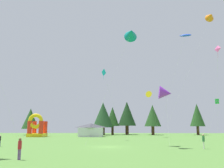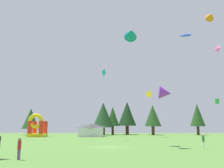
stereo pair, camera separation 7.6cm
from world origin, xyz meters
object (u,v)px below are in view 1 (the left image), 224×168
object	(u,v)px
kite_green_box	(217,101)
person_near_camera	(203,140)
kite_purple_delta	(165,93)
person_left_edge	(0,140)
festival_tent	(91,130)
kite_blue_parafoil	(185,36)
kite_yellow_delta	(150,95)
person_midfield	(20,147)
kite_cyan_diamond	(103,73)
inflatable_orange_dome	(37,128)
kite_teal_delta	(131,34)
kite_orange_delta	(210,16)
kite_pink_diamond	(217,50)

from	to	relation	value
kite_green_box	person_near_camera	distance (m)	27.66
kite_purple_delta	person_left_edge	distance (m)	23.81
festival_tent	kite_blue_parafoil	bearing A→B (deg)	-32.77
kite_blue_parafoil	kite_yellow_delta	world-z (taller)	kite_blue_parafoil
kite_yellow_delta	person_midfield	bearing A→B (deg)	-111.28
kite_yellow_delta	kite_purple_delta	world-z (taller)	kite_yellow_delta
kite_blue_parafoil	kite_purple_delta	xyz separation A→B (m)	(-7.93, -17.53, -14.65)
kite_green_box	kite_blue_parafoil	bearing A→B (deg)	-145.57
kite_cyan_diamond	inflatable_orange_dome	bearing A→B (deg)	143.73
kite_teal_delta	person_left_edge	xyz separation A→B (m)	(-18.58, -3.38, -16.56)
person_left_edge	festival_tent	bearing A→B (deg)	93.43
kite_green_box	person_midfield	distance (m)	46.88
kite_green_box	kite_orange_delta	size ratio (longest dim) A/B	0.33
person_near_camera	kite_pink_diamond	bearing A→B (deg)	158.88
person_near_camera	kite_orange_delta	bearing A→B (deg)	163.42
person_left_edge	inflatable_orange_dome	size ratio (longest dim) A/B	0.28
inflatable_orange_dome	festival_tent	world-z (taller)	inflatable_orange_dome
kite_green_box	person_left_edge	size ratio (longest dim) A/B	5.42
kite_orange_delta	kite_yellow_delta	distance (m)	23.40
inflatable_orange_dome	person_left_edge	bearing A→B (deg)	-80.88
kite_orange_delta	festival_tent	world-z (taller)	kite_orange_delta
person_midfield	festival_tent	bearing A→B (deg)	-72.65
kite_purple_delta	inflatable_orange_dome	bearing A→B (deg)	132.13
kite_teal_delta	person_near_camera	size ratio (longest dim) A/B	10.02
kite_yellow_delta	person_midfield	world-z (taller)	kite_yellow_delta
kite_teal_delta	kite_blue_parafoil	bearing A→B (deg)	46.82
kite_cyan_diamond	kite_pink_diamond	size ratio (longest dim) A/B	0.82
kite_orange_delta	person_near_camera	size ratio (longest dim) A/B	14.35
person_midfield	kite_orange_delta	bearing A→B (deg)	-115.68
kite_blue_parafoil	kite_yellow_delta	size ratio (longest dim) A/B	1.93
kite_cyan_diamond	kite_green_box	size ratio (longest dim) A/B	1.64
person_near_camera	kite_cyan_diamond	bearing A→B (deg)	-133.64
kite_yellow_delta	festival_tent	distance (m)	17.76
kite_blue_parafoil	inflatable_orange_dome	world-z (taller)	kite_blue_parafoil
kite_purple_delta	kite_green_box	bearing A→B (deg)	55.52
kite_cyan_diamond	inflatable_orange_dome	xyz separation A→B (m)	(-17.99, 13.20, -11.62)
kite_cyan_diamond	kite_purple_delta	world-z (taller)	kite_cyan_diamond
kite_cyan_diamond	kite_blue_parafoil	size ratio (longest dim) A/B	0.64
kite_teal_delta	person_near_camera	world-z (taller)	kite_teal_delta
kite_teal_delta	kite_pink_diamond	distance (m)	18.15
kite_teal_delta	kite_pink_diamond	bearing A→B (deg)	24.27
kite_blue_parafoil	person_midfield	xyz separation A→B (m)	(-22.80, -29.48, -20.82)
kite_orange_delta	kite_blue_parafoil	bearing A→B (deg)	169.68
kite_green_box	kite_purple_delta	distance (m)	27.75
kite_purple_delta	kite_orange_delta	bearing A→B (deg)	51.65
kite_purple_delta	inflatable_orange_dome	size ratio (longest dim) A/B	1.40
inflatable_orange_dome	person_near_camera	bearing A→B (deg)	-44.92
kite_cyan_diamond	kite_green_box	world-z (taller)	kite_cyan_diamond
kite_blue_parafoil	kite_pink_diamond	distance (m)	8.63
person_near_camera	festival_tent	distance (m)	37.52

